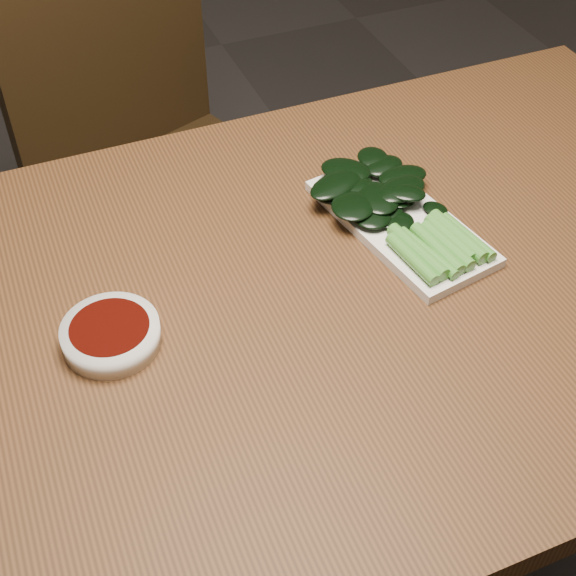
{
  "coord_description": "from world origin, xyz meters",
  "views": [
    {
      "loc": [
        -0.27,
        -0.64,
        1.45
      ],
      "look_at": [
        -0.0,
        0.01,
        0.76
      ],
      "focal_mm": 50.0,
      "sensor_mm": 36.0,
      "label": 1
    }
  ],
  "objects_px": {
    "serving_plate": "(400,222)",
    "chair_far": "(157,162)",
    "gai_lan": "(391,204)",
    "sauce_bowl": "(111,334)",
    "table": "(292,336)"
  },
  "relations": [
    {
      "from": "serving_plate",
      "to": "chair_far",
      "type": "bearing_deg",
      "value": 106.9
    },
    {
      "from": "chair_far",
      "to": "gai_lan",
      "type": "xyz_separation_m",
      "value": [
        0.19,
        -0.61,
        0.29
      ]
    },
    {
      "from": "gai_lan",
      "to": "serving_plate",
      "type": "bearing_deg",
      "value": -74.42
    },
    {
      "from": "chair_far",
      "to": "sauce_bowl",
      "type": "bearing_deg",
      "value": -127.53
    },
    {
      "from": "sauce_bowl",
      "to": "serving_plate",
      "type": "bearing_deg",
      "value": 8.04
    },
    {
      "from": "chair_far",
      "to": "sauce_bowl",
      "type": "xyz_separation_m",
      "value": [
        -0.22,
        -0.69,
        0.28
      ]
    },
    {
      "from": "chair_far",
      "to": "gai_lan",
      "type": "height_order",
      "value": "chair_far"
    },
    {
      "from": "chair_far",
      "to": "serving_plate",
      "type": "bearing_deg",
      "value": -93.11
    },
    {
      "from": "sauce_bowl",
      "to": "chair_far",
      "type": "bearing_deg",
      "value": 72.48
    },
    {
      "from": "sauce_bowl",
      "to": "serving_plate",
      "type": "height_order",
      "value": "sauce_bowl"
    },
    {
      "from": "sauce_bowl",
      "to": "gai_lan",
      "type": "distance_m",
      "value": 0.41
    },
    {
      "from": "table",
      "to": "chair_far",
      "type": "relative_size",
      "value": 1.57
    },
    {
      "from": "table",
      "to": "gai_lan",
      "type": "xyz_separation_m",
      "value": [
        0.18,
        0.09,
        0.1
      ]
    },
    {
      "from": "serving_plate",
      "to": "gai_lan",
      "type": "relative_size",
      "value": 1.02
    },
    {
      "from": "chair_far",
      "to": "serving_plate",
      "type": "relative_size",
      "value": 3.06
    }
  ]
}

